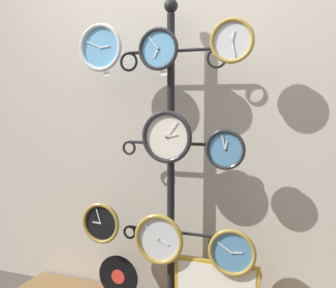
{
  "coord_description": "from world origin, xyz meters",
  "views": [
    {
      "loc": [
        0.84,
        -1.86,
        1.34
      ],
      "look_at": [
        0.0,
        0.36,
        1.11
      ],
      "focal_mm": 42.0,
      "sensor_mm": 36.0,
      "label": 1
    }
  ],
  "objects_px": {
    "clock_top_left": "(101,48)",
    "clock_bottom_left": "(101,223)",
    "clock_top_right": "(232,41)",
    "clock_bottom_right": "(232,252)",
    "display_stand": "(171,194)",
    "clock_top_center": "(159,49)",
    "clock_bottom_center": "(159,239)",
    "vinyl_record": "(118,276)",
    "clock_middle_center": "(167,137)",
    "clock_middle_right": "(225,150)"
  },
  "relations": [
    {
      "from": "display_stand",
      "to": "clock_bottom_left",
      "type": "height_order",
      "value": "display_stand"
    },
    {
      "from": "clock_bottom_left",
      "to": "vinyl_record",
      "type": "height_order",
      "value": "clock_bottom_left"
    },
    {
      "from": "clock_top_right",
      "to": "clock_bottom_center",
      "type": "height_order",
      "value": "clock_top_right"
    },
    {
      "from": "clock_top_left",
      "to": "clock_bottom_left",
      "type": "relative_size",
      "value": 1.1
    },
    {
      "from": "display_stand",
      "to": "clock_bottom_left",
      "type": "relative_size",
      "value": 7.38
    },
    {
      "from": "clock_middle_center",
      "to": "clock_bottom_right",
      "type": "relative_size",
      "value": 1.12
    },
    {
      "from": "display_stand",
      "to": "clock_middle_right",
      "type": "relative_size",
      "value": 8.53
    },
    {
      "from": "clock_top_center",
      "to": "clock_middle_center",
      "type": "relative_size",
      "value": 0.8
    },
    {
      "from": "clock_bottom_left",
      "to": "vinyl_record",
      "type": "xyz_separation_m",
      "value": [
        0.07,
        0.09,
        -0.38
      ]
    },
    {
      "from": "clock_top_center",
      "to": "clock_top_right",
      "type": "xyz_separation_m",
      "value": [
        0.43,
        0.0,
        0.02
      ]
    },
    {
      "from": "display_stand",
      "to": "clock_top_right",
      "type": "relative_size",
      "value": 7.96
    },
    {
      "from": "clock_bottom_right",
      "to": "vinyl_record",
      "type": "distance_m",
      "value": 0.83
    },
    {
      "from": "clock_middle_right",
      "to": "clock_bottom_center",
      "type": "bearing_deg",
      "value": -179.21
    },
    {
      "from": "clock_middle_right",
      "to": "clock_bottom_left",
      "type": "height_order",
      "value": "clock_middle_right"
    },
    {
      "from": "vinyl_record",
      "to": "clock_bottom_left",
      "type": "bearing_deg",
      "value": -129.94
    },
    {
      "from": "clock_top_left",
      "to": "clock_bottom_left",
      "type": "height_order",
      "value": "clock_top_left"
    },
    {
      "from": "clock_top_center",
      "to": "clock_middle_center",
      "type": "xyz_separation_m",
      "value": [
        0.06,
        -0.01,
        -0.51
      ]
    },
    {
      "from": "clock_middle_right",
      "to": "clock_bottom_left",
      "type": "xyz_separation_m",
      "value": [
        -0.8,
        -0.02,
        -0.51
      ]
    },
    {
      "from": "clock_middle_right",
      "to": "vinyl_record",
      "type": "bearing_deg",
      "value": 174.46
    },
    {
      "from": "clock_middle_center",
      "to": "clock_bottom_center",
      "type": "relative_size",
      "value": 0.99
    },
    {
      "from": "clock_top_center",
      "to": "clock_bottom_left",
      "type": "height_order",
      "value": "clock_top_center"
    },
    {
      "from": "clock_top_left",
      "to": "clock_top_center",
      "type": "relative_size",
      "value": 1.18
    },
    {
      "from": "display_stand",
      "to": "vinyl_record",
      "type": "bearing_deg",
      "value": -175.43
    },
    {
      "from": "clock_middle_center",
      "to": "clock_bottom_left",
      "type": "relative_size",
      "value": 1.18
    },
    {
      "from": "clock_top_right",
      "to": "clock_bottom_right",
      "type": "bearing_deg",
      "value": 25.62
    },
    {
      "from": "clock_bottom_left",
      "to": "clock_bottom_right",
      "type": "height_order",
      "value": "clock_bottom_left"
    },
    {
      "from": "clock_top_center",
      "to": "clock_middle_center",
      "type": "height_order",
      "value": "clock_top_center"
    },
    {
      "from": "clock_bottom_left",
      "to": "clock_bottom_center",
      "type": "relative_size",
      "value": 0.84
    },
    {
      "from": "clock_top_right",
      "to": "clock_middle_center",
      "type": "bearing_deg",
      "value": -178.12
    },
    {
      "from": "display_stand",
      "to": "clock_bottom_center",
      "type": "bearing_deg",
      "value": -109.89
    },
    {
      "from": "display_stand",
      "to": "clock_top_left",
      "type": "xyz_separation_m",
      "value": [
        -0.42,
        -0.12,
        0.91
      ]
    },
    {
      "from": "clock_top_left",
      "to": "clock_bottom_center",
      "type": "height_order",
      "value": "clock_top_left"
    },
    {
      "from": "clock_bottom_right",
      "to": "vinyl_record",
      "type": "height_order",
      "value": "clock_bottom_right"
    },
    {
      "from": "clock_top_center",
      "to": "vinyl_record",
      "type": "bearing_deg",
      "value": 167.39
    },
    {
      "from": "clock_bottom_center",
      "to": "clock_top_center",
      "type": "bearing_deg",
      "value": 107.74
    },
    {
      "from": "clock_top_center",
      "to": "clock_bottom_right",
      "type": "distance_m",
      "value": 1.26
    },
    {
      "from": "clock_top_right",
      "to": "clock_bottom_right",
      "type": "relative_size",
      "value": 0.88
    },
    {
      "from": "clock_bottom_right",
      "to": "clock_bottom_center",
      "type": "bearing_deg",
      "value": -178.4
    },
    {
      "from": "display_stand",
      "to": "clock_top_right",
      "type": "distance_m",
      "value": 0.99
    },
    {
      "from": "clock_bottom_left",
      "to": "clock_bottom_center",
      "type": "height_order",
      "value": "clock_bottom_left"
    },
    {
      "from": "clock_middle_center",
      "to": "clock_bottom_right",
      "type": "xyz_separation_m",
      "value": [
        0.39,
        0.02,
        -0.66
      ]
    },
    {
      "from": "display_stand",
      "to": "clock_bottom_right",
      "type": "relative_size",
      "value": 7.01
    },
    {
      "from": "clock_middle_center",
      "to": "clock_middle_right",
      "type": "distance_m",
      "value": 0.35
    },
    {
      "from": "display_stand",
      "to": "clock_bottom_center",
      "type": "xyz_separation_m",
      "value": [
        -0.04,
        -0.11,
        -0.26
      ]
    },
    {
      "from": "clock_top_center",
      "to": "clock_bottom_left",
      "type": "xyz_separation_m",
      "value": [
        -0.4,
        -0.01,
        -1.08
      ]
    },
    {
      "from": "vinyl_record",
      "to": "display_stand",
      "type": "bearing_deg",
      "value": 4.57
    },
    {
      "from": "clock_middle_center",
      "to": "clock_bottom_left",
      "type": "bearing_deg",
      "value": -179.59
    },
    {
      "from": "clock_top_left",
      "to": "display_stand",
      "type": "bearing_deg",
      "value": 15.61
    },
    {
      "from": "clock_top_right",
      "to": "clock_bottom_left",
      "type": "bearing_deg",
      "value": -178.93
    },
    {
      "from": "clock_middle_right",
      "to": "vinyl_record",
      "type": "height_order",
      "value": "clock_middle_right"
    }
  ]
}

